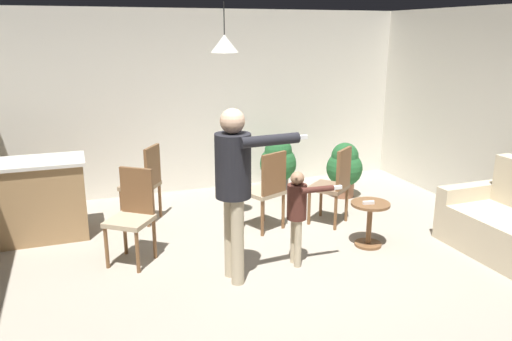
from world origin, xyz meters
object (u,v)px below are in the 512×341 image
Objects in this scene: dining_chair_near_wall at (133,212)px; spare_remote_on_table at (368,203)px; dining_chair_spare at (267,188)px; potted_plant_by_wall at (344,167)px; side_table_by_couch at (370,219)px; person_child at (298,208)px; person_adult at (235,177)px; dining_chair_centre_back at (334,183)px; potted_plant_corner at (278,162)px; dining_chair_by_counter at (145,181)px; kitchen_counter at (32,200)px.

dining_chair_near_wall is 2.58m from spare_remote_on_table.
dining_chair_spare reaches higher than potted_plant_by_wall.
spare_remote_on_table is (-0.05, -0.03, 0.21)m from side_table_by_couch.
potted_plant_by_wall is at bearing 5.24° from dining_chair_spare.
person_child is 0.94m from spare_remote_on_table.
dining_chair_centre_back is at bearing 117.07° from person_adult.
side_table_by_couch is 0.30× the size of person_adult.
person_adult is at bearing 173.06° from dining_chair_centre_back.
person_adult is 1.43m from dining_chair_spare.
dining_chair_centre_back is 1.48m from potted_plant_corner.
dining_chair_spare is (-0.92, 0.85, 0.22)m from side_table_by_couch.
person_adult is at bearing -120.64° from potted_plant_corner.
person_child reaches higher than dining_chair_near_wall.
dining_chair_by_counter reaches higher than potted_plant_corner.
dining_chair_spare is at bearing 134.90° from spare_remote_on_table.
person_child is 1.02× the size of dining_chair_spare.
dining_chair_by_counter is 1.00× the size of dining_chair_centre_back.
kitchen_counter is at bearing 156.24° from spare_remote_on_table.
spare_remote_on_table is at bearing -93.05° from dining_chair_by_counter.
dining_chair_centre_back is 1.00× the size of dining_chair_spare.
person_child is at bearing -130.87° from potted_plant_by_wall.
dining_chair_spare is 1.17× the size of potted_plant_corner.
person_child is 2.50m from potted_plant_corner.
dining_chair_centre_back is at bearing 136.54° from person_child.
dining_chair_by_counter is at bearing -179.33° from potted_plant_by_wall.
kitchen_counter is 3.46m from potted_plant_corner.
potted_plant_by_wall reaches higher than side_table_by_couch.
dining_chair_by_counter is 2.80m from spare_remote_on_table.
kitchen_counter is 1.26× the size of dining_chair_near_wall.
side_table_by_couch is 0.52× the size of dining_chair_near_wall.
side_table_by_couch is at bearing -110.26° from potted_plant_by_wall.
dining_chair_spare is at bearing 179.04° from person_child.
potted_plant_corner is at bearing 144.78° from person_adult.
dining_chair_centre_back is 1.17× the size of potted_plant_corner.
side_table_by_couch is 0.52× the size of dining_chair_by_counter.
person_child is (0.71, 0.10, -0.43)m from person_adult.
dining_chair_spare is 1.54m from potted_plant_corner.
person_child is at bearing -172.09° from spare_remote_on_table.
potted_plant_corner is at bearing 57.64° from dining_chair_centre_back.
person_child is 1.02× the size of dining_chair_near_wall.
kitchen_counter is 3.14m from person_child.
person_child is at bearing -170.58° from side_table_by_couch.
side_table_by_couch is 0.52× the size of dining_chair_spare.
dining_chair_by_counter reaches higher than potted_plant_by_wall.
dining_chair_near_wall is at bearing -160.18° from dining_chair_by_counter.
dining_chair_spare is (0.76, 1.10, -0.52)m from person_adult.
dining_chair_near_wall is (-0.28, -1.13, 0.00)m from dining_chair_by_counter.
dining_chair_centre_back is at bearing -125.84° from potted_plant_by_wall.
person_child is (-0.98, -0.16, 0.31)m from side_table_by_couch.
person_child is at bearing -107.69° from potted_plant_corner.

